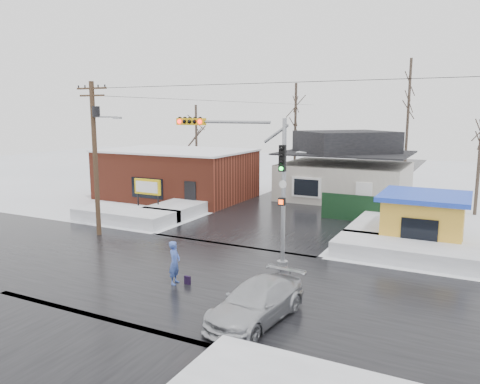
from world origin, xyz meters
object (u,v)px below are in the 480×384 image
at_px(traffic_signal, 253,170).
at_px(marquee_sign, 148,188).
at_px(kiosk, 424,219).
at_px(pedestrian, 175,263).
at_px(utility_pole, 96,150).
at_px(car, 256,302).

bearing_deg(traffic_signal, marquee_sign, 150.28).
height_order(marquee_sign, kiosk, kiosk).
xyz_separation_m(marquee_sign, pedestrian, (9.73, -10.64, -0.99)).
distance_m(marquee_sign, pedestrian, 14.45).
bearing_deg(kiosk, utility_pole, -159.56).
bearing_deg(traffic_signal, kiosk, 44.84).
xyz_separation_m(traffic_signal, marquee_sign, (-11.43, 6.53, -2.62)).
xyz_separation_m(traffic_signal, utility_pole, (-10.36, 0.53, 0.57)).
bearing_deg(utility_pole, kiosk, 20.44).
distance_m(pedestrian, car, 4.91).
height_order(traffic_signal, utility_pole, utility_pole).
height_order(utility_pole, marquee_sign, utility_pole).
relative_size(pedestrian, car, 0.40).
height_order(traffic_signal, marquee_sign, traffic_signal).
xyz_separation_m(traffic_signal, pedestrian, (-1.70, -4.12, -3.60)).
height_order(marquee_sign, car, marquee_sign).
distance_m(utility_pole, pedestrian, 10.68).
xyz_separation_m(kiosk, pedestrian, (-8.77, -11.15, -0.53)).
relative_size(kiosk, car, 0.98).
bearing_deg(traffic_signal, pedestrian, -112.48).
relative_size(marquee_sign, car, 0.55).
relative_size(marquee_sign, pedestrian, 1.36).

